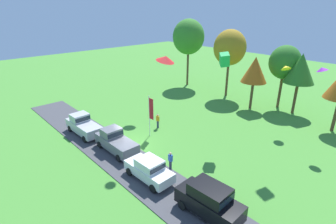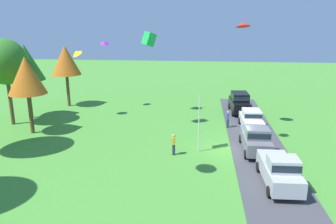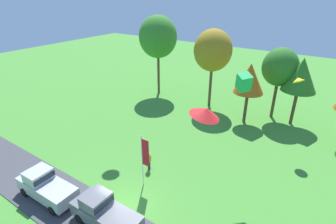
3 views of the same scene
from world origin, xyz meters
name	(u,v)px [view 2 (image 2 of 3)]	position (x,y,z in m)	size (l,w,h in m)	color
ground_plane	(233,150)	(0.00, 0.00, 0.00)	(120.00, 120.00, 0.00)	#478E33
pavement_strip	(259,151)	(0.00, -2.09, 0.03)	(36.00, 4.40, 0.06)	#424247
car_pickup_near_entrance	(280,170)	(-5.69, -2.37, 1.11)	(5.05, 2.15, 2.14)	#B7B7BC
car_pickup_by_flagpole	(256,139)	(-0.15, -1.72, 1.11)	(5.01, 2.07, 2.14)	slate
car_sedan_mid_row	(251,119)	(5.66, -2.20, 1.04)	(4.45, 2.05, 1.84)	white
car_suv_far_end	(240,102)	(11.38, -1.68, 1.30)	(4.69, 2.23, 2.28)	black
person_watching_sky	(228,119)	(5.79, 0.02, 0.88)	(0.36, 0.24, 1.71)	#2D334C
person_on_lawn	(174,144)	(-1.36, 4.67, 0.88)	(0.36, 0.24, 1.71)	#2D334C
tree_center_back	(26,76)	(2.46, 18.18, 5.37)	(3.36, 3.36, 7.09)	brown
tree_far_right	(5,62)	(4.79, 21.47, 6.26)	(4.03, 4.03, 8.50)	brown
tree_left_of_center	(25,63)	(7.17, 20.79, 5.92)	(3.70, 3.70, 7.82)	brown
tree_lone_near	(66,60)	(12.55, 18.76, 5.54)	(3.47, 3.47, 7.32)	brown
flag_banner	(199,116)	(-0.23, 2.77, 2.90)	(0.71, 0.08, 4.58)	silver
kite_box_low_drifter	(149,39)	(5.15, 7.52, 8.47)	(0.84, 0.84, 1.17)	green
kite_delta_mid_center	(243,24)	(6.32, -0.98, 9.77)	(1.31, 1.31, 0.38)	red
kite_delta_near_flag	(105,42)	(11.72, 13.66, 7.73)	(0.99, 0.99, 0.33)	purple
kite_delta_over_trees	(77,53)	(7.62, 15.41, 6.96)	(1.05, 1.05, 0.38)	yellow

